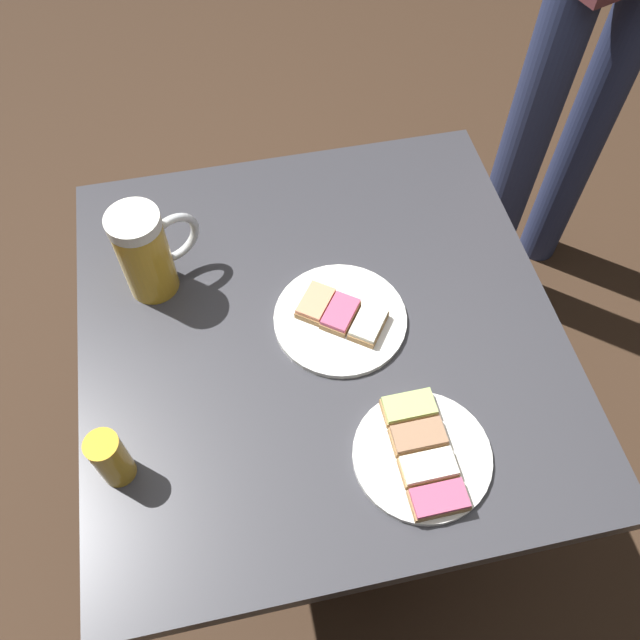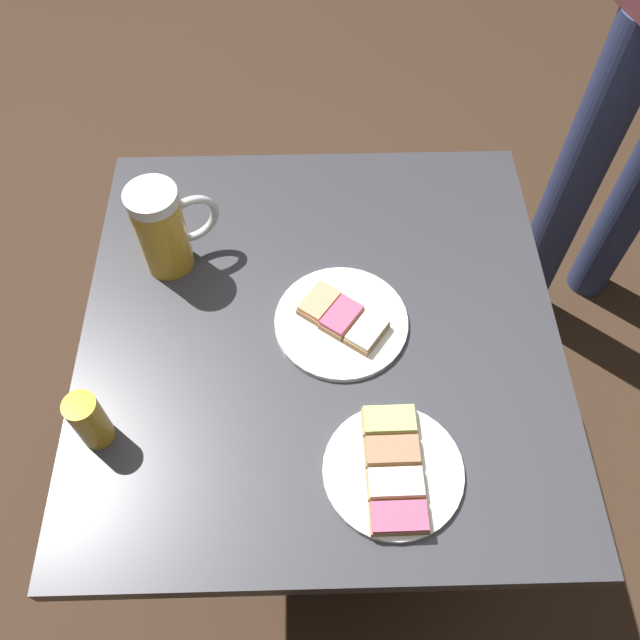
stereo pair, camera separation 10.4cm
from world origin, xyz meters
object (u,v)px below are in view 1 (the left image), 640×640
Objects in this scene: plate_near at (340,317)px; plate_far at (423,454)px; beer_mug at (147,252)px; beer_glass_small at (111,458)px.

plate_near is 0.26m from plate_far.
beer_mug is (0.39, 0.35, 0.07)m from plate_far.
beer_glass_small is (-0.18, 0.36, 0.04)m from plate_near.
plate_far is 1.97× the size of beer_glass_small.
beer_mug is at bearing 41.79° from plate_far.
plate_near is at bearing -115.69° from beer_mug.
plate_near is 1.08× the size of plate_far.
beer_mug reaches higher than beer_glass_small.
plate_far is at bearing -166.05° from plate_near.
plate_far is 1.19× the size of beer_mug.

